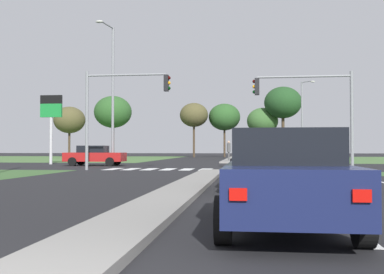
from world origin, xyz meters
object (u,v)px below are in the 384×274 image
object	(u,v)px
pedestrian_at_median	(229,148)
traffic_signal_near_right	(314,102)
street_lamp_third	(303,116)
treeline_fourth	(224,117)
treeline_near	(69,120)
treeline_fifth	(263,121)
fuel_price_totem	(51,114)
treeline_sixth	(283,103)
car_red_fourth	(95,155)
treeline_second	(113,112)
street_lamp_second	(112,88)
car_black_near	(263,165)
treeline_third	(194,115)
traffic_signal_near_left	(117,101)
car_navy_fifth	(283,178)
car_silver_third	(258,159)

from	to	relation	value
pedestrian_at_median	traffic_signal_near_right	bearing A→B (deg)	-151.86
street_lamp_third	treeline_fourth	xyz separation A→B (m)	(-10.13, 13.64, 0.89)
treeline_near	treeline_fourth	distance (m)	24.02
traffic_signal_near_right	treeline_fifth	bearing A→B (deg)	92.14
fuel_price_totem	treeline_sixth	xyz separation A→B (m)	(20.86, 30.15, 3.67)
pedestrian_at_median	street_lamp_third	bearing A→B (deg)	-23.34
street_lamp_third	car_red_fourth	bearing A→B (deg)	-127.79
treeline_second	treeline_fourth	distance (m)	16.79
treeline_sixth	street_lamp_second	bearing A→B (deg)	-115.39
car_black_near	street_lamp_second	distance (m)	23.13
treeline_fifth	treeline_third	bearing A→B (deg)	175.40
traffic_signal_near_left	car_red_fourth	bearing A→B (deg)	118.30
treeline_third	treeline_fourth	world-z (taller)	treeline_third
car_navy_fifth	street_lamp_second	bearing A→B (deg)	112.35
traffic_signal_near_left	treeline_third	distance (m)	42.33
car_navy_fifth	treeline_fourth	world-z (taller)	treeline_fourth
pedestrian_at_median	treeline_fifth	xyz separation A→B (m)	(3.95, 23.72, 4.02)
pedestrian_at_median	treeline_sixth	distance (m)	23.80
fuel_price_totem	treeline_sixth	size ratio (longest dim) A/B	0.56
traffic_signal_near_left	fuel_price_totem	xyz separation A→B (m)	(-8.27, 9.46, 0.06)
treeline_sixth	treeline_fifth	bearing A→B (deg)	146.73
street_lamp_third	treeline_second	xyz separation A→B (m)	(-26.19, 8.77, 1.42)
treeline_third	treeline_sixth	size ratio (longest dim) A/B	0.81
car_red_fourth	treeline_fourth	bearing A→B (deg)	167.99
treeline_second	treeline_sixth	size ratio (longest dim) A/B	0.89
car_black_near	pedestrian_at_median	bearing A→B (deg)	94.33
treeline_fourth	car_navy_fifth	bearing A→B (deg)	-86.24
street_lamp_second	treeline_near	size ratio (longest dim) A/B	1.36
car_red_fourth	street_lamp_third	size ratio (longest dim) A/B	0.47
car_silver_third	car_red_fourth	size ratio (longest dim) A/B	0.97
car_black_near	fuel_price_totem	bearing A→B (deg)	127.00
car_red_fourth	fuel_price_totem	size ratio (longest dim) A/B	0.79
traffic_signal_near_right	fuel_price_totem	size ratio (longest dim) A/B	0.99
car_navy_fifth	treeline_second	size ratio (longest dim) A/B	0.51
car_navy_fifth	treeline_second	xyz separation A→B (m)	(-20.16, 57.65, 5.84)
treeline_second	treeline_sixth	bearing A→B (deg)	1.77
pedestrian_at_median	treeline_fifth	size ratio (longest dim) A/B	0.26
street_lamp_third	pedestrian_at_median	bearing A→B (deg)	-124.26
car_navy_fifth	street_lamp_third	bearing A→B (deg)	82.97
street_lamp_second	treeline_second	world-z (taller)	street_lamp_second
fuel_price_totem	treeline_fifth	size ratio (longest dim) A/B	0.78
car_red_fourth	fuel_price_totem	xyz separation A→B (m)	(-4.55, 2.55, 3.34)
treeline_fourth	traffic_signal_near_left	bearing A→B (deg)	-95.38
car_silver_third	pedestrian_at_median	bearing A→B (deg)	95.21
street_lamp_second	treeline_sixth	size ratio (longest dim) A/B	1.05
treeline_near	car_silver_third	bearing A→B (deg)	-60.26
car_black_near	car_red_fourth	distance (m)	22.55
treeline_near	treeline_sixth	xyz separation A→B (m)	(32.43, -2.41, 2.04)
treeline_near	street_lamp_third	bearing A→B (deg)	-19.31
traffic_signal_near_left	street_lamp_third	size ratio (longest dim) A/B	0.62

